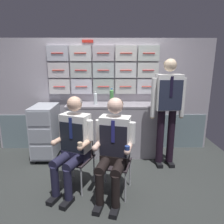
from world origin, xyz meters
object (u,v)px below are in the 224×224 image
(folding_chair_left, at_px, (80,150))
(water_bottle_clear, at_px, (112,97))
(folding_chair_center, at_px, (116,154))
(paper_cup_tan, at_px, (119,101))
(service_trolley, at_px, (46,130))
(crew_member_left, at_px, (73,140))
(crew_member_standing, at_px, (168,103))
(crew_member_center, at_px, (114,144))

(folding_chair_left, bearing_deg, water_bottle_clear, 61.63)
(folding_chair_center, relative_size, water_bottle_clear, 2.76)
(folding_chair_left, xyz_separation_m, paper_cup_tan, (0.60, 1.06, 0.50))
(service_trolley, distance_m, folding_chair_left, 1.10)
(water_bottle_clear, xyz_separation_m, paper_cup_tan, (0.14, 0.20, -0.11))
(crew_member_left, xyz_separation_m, crew_member_standing, (1.42, 0.67, 0.36))
(folding_chair_left, relative_size, folding_chair_center, 1.00)
(crew_member_center, bearing_deg, water_bottle_clear, 90.80)
(crew_member_center, height_order, paper_cup_tan, crew_member_center)
(crew_member_left, relative_size, crew_member_standing, 0.73)
(folding_chair_center, bearing_deg, crew_member_center, -104.59)
(folding_chair_center, distance_m, paper_cup_tan, 1.30)
(service_trolley, relative_size, folding_chair_center, 1.17)
(service_trolley, xyz_separation_m, folding_chair_left, (0.73, -0.83, -0.01))
(crew_member_left, distance_m, paper_cup_tan, 1.41)
(crew_member_left, xyz_separation_m, paper_cup_tan, (0.66, 1.21, 0.29))
(service_trolley, relative_size, folding_chair_left, 1.17)
(paper_cup_tan, bearing_deg, crew_member_center, -95.28)
(crew_member_standing, relative_size, paper_cup_tan, 25.61)
(service_trolley, bearing_deg, crew_member_center, -42.40)
(crew_member_center, bearing_deg, crew_member_standing, 42.31)
(crew_member_standing, height_order, water_bottle_clear, crew_member_standing)
(service_trolley, relative_size, crew_member_center, 0.75)
(crew_member_standing, distance_m, paper_cup_tan, 0.93)
(crew_member_left, bearing_deg, water_bottle_clear, 62.46)
(crew_member_center, bearing_deg, paper_cup_tan, 84.72)
(folding_chair_left, bearing_deg, paper_cup_tan, 60.41)
(service_trolley, xyz_separation_m, crew_member_standing, (2.10, -0.30, 0.56))
(folding_chair_left, bearing_deg, crew_member_standing, 21.00)
(water_bottle_clear, distance_m, paper_cup_tan, 0.27)
(folding_chair_left, height_order, crew_member_center, crew_member_center)
(water_bottle_clear, height_order, paper_cup_tan, water_bottle_clear)
(crew_member_standing, xyz_separation_m, paper_cup_tan, (-0.76, 0.54, -0.07))
(crew_member_center, relative_size, crew_member_standing, 0.73)
(folding_chair_center, bearing_deg, crew_member_left, -178.50)
(folding_chair_center, height_order, crew_member_standing, crew_member_standing)
(folding_chair_center, relative_size, crew_member_center, 0.64)
(folding_chair_center, xyz_separation_m, crew_member_standing, (0.85, 0.65, 0.57))
(crew_member_center, xyz_separation_m, water_bottle_clear, (-0.02, 1.14, 0.40))
(crew_member_left, height_order, paper_cup_tan, crew_member_left)
(crew_member_center, relative_size, paper_cup_tan, 18.71)
(folding_chair_center, bearing_deg, folding_chair_left, 165.94)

